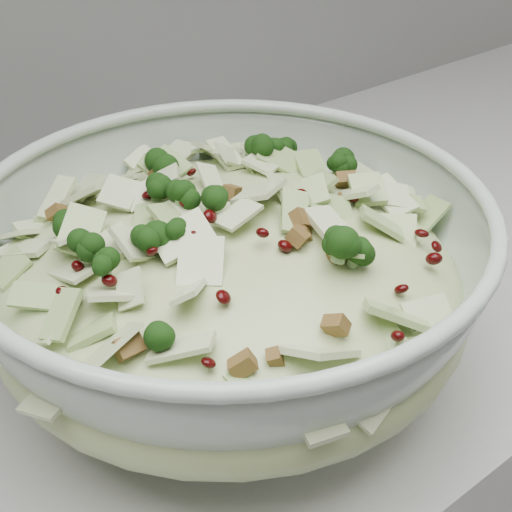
{
  "coord_description": "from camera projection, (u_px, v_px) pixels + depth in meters",
  "views": [
    {
      "loc": [
        -0.46,
        1.24,
        1.3
      ],
      "look_at": [
        -0.2,
        1.58,
        1.01
      ],
      "focal_mm": 50.0,
      "sensor_mm": 36.0,
      "label": 1
    }
  ],
  "objects": [
    {
      "name": "counter",
      "position": [
        317.0,
        498.0,
        1.01
      ],
      "size": [
        3.6,
        0.6,
        0.9
      ],
      "primitive_type": "cube",
      "color": "#A8A8A3",
      "rests_on": "floor"
    },
    {
      "name": "mixing_bowl",
      "position": [
        230.0,
        283.0,
        0.54
      ],
      "size": [
        0.46,
        0.46,
        0.15
      ],
      "rotation": [
        0.0,
        0.0,
        0.25
      ],
      "color": "#A1B2A3",
      "rests_on": "counter"
    },
    {
      "name": "salad",
      "position": [
        230.0,
        256.0,
        0.53
      ],
      "size": [
        0.42,
        0.42,
        0.15
      ],
      "rotation": [
        0.0,
        0.0,
        0.21
      ],
      "color": "#BCC788",
      "rests_on": "mixing_bowl"
    }
  ]
}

